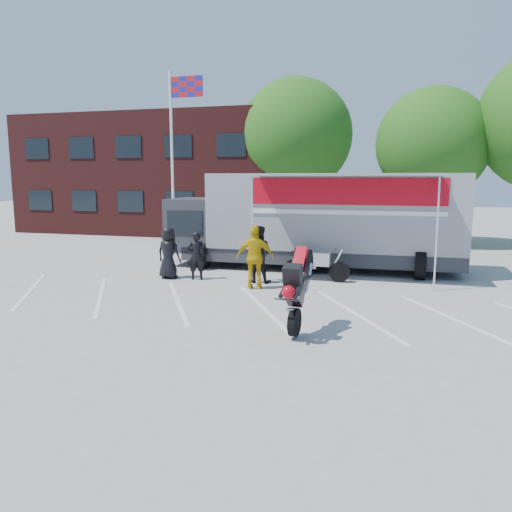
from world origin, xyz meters
The scene contains 13 objects.
ground centered at (0.00, 0.00, 0.00)m, with size 100.00×100.00×0.00m, color #A5A5A0.
parking_bay_lines centered at (0.00, 1.00, 0.01)m, with size 18.00×5.00×0.01m, color white.
office_building centered at (-10.00, 18.00, 3.50)m, with size 18.00×8.00×7.00m, color #4E1B19.
flagpole centered at (-6.24, 10.00, 5.05)m, with size 1.61×0.12×8.00m.
tree_left centered at (-2.00, 16.00, 5.57)m, with size 6.12×6.12×8.64m.
tree_mid centered at (5.00, 15.00, 4.94)m, with size 5.44×5.44×7.68m.
transporter_truck centered at (0.79, 6.89, 0.00)m, with size 10.94×5.27×3.48m, color gray, non-canonical shape.
parked_motorcycle centered at (1.01, 4.73, 0.00)m, with size 0.75×2.24×1.17m, color #B0B0B5, non-canonical shape.
stunt_bike_rider centered at (1.56, -0.59, 0.00)m, with size 0.81×1.71×2.01m, color black, non-canonical shape.
spectator_leather_a centered at (-3.79, 3.79, 0.86)m, with size 0.84×0.55×1.73m, color black.
spectator_leather_b centered at (-2.83, 3.87, 0.79)m, with size 0.58×0.38×1.59m, color black.
spectator_leather_c centered at (-0.75, 3.99, 0.92)m, with size 0.89×0.69×1.83m, color black.
spectator_hivis centered at (-0.58, 3.07, 0.96)m, with size 1.13×0.47×1.93m, color gold.
Camera 1 is at (3.48, -11.19, 3.35)m, focal length 35.00 mm.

